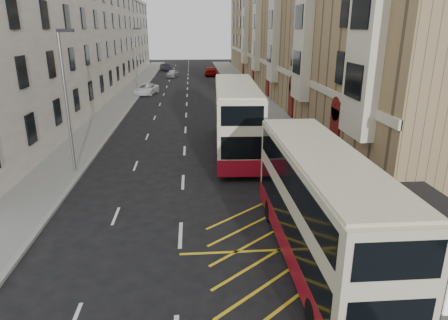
{
  "coord_description": "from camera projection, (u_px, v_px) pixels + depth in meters",
  "views": [
    {
      "loc": [
        0.63,
        -10.85,
        8.2
      ],
      "look_at": [
        2.07,
        7.13,
        2.19
      ],
      "focal_mm": 32.0,
      "sensor_mm": 36.0,
      "label": 1
    }
  ],
  "objects": [
    {
      "name": "pedestrian_mid",
      "position": [
        434.0,
        272.0,
        12.43
      ],
      "size": [
        0.96,
        0.87,
        1.61
      ],
      "primitive_type": "imported",
      "rotation": [
        0.0,
        0.0,
        0.4
      ],
      "color": "black",
      "rests_on": "pavement_right"
    },
    {
      "name": "pedestrian_far",
      "position": [
        336.0,
        214.0,
        16.2
      ],
      "size": [
        1.03,
        0.87,
        1.66
      ],
      "primitive_type": "imported",
      "rotation": [
        0.0,
        0.0,
        2.56
      ],
      "color": "black",
      "rests_on": "pavement_right"
    },
    {
      "name": "pedestrian_near",
      "position": [
        380.0,
        229.0,
        15.11
      ],
      "size": [
        0.6,
        0.4,
        1.61
      ],
      "primitive_type": "imported",
      "rotation": [
        0.0,
        0.0,
        3.17
      ],
      "color": "black",
      "rests_on": "pavement_right"
    },
    {
      "name": "terrace_left",
      "position": [
        84.0,
        41.0,
        52.76
      ],
      "size": [
        9.18,
        79.0,
        13.25
      ],
      "color": "beige",
      "rests_on": "ground"
    },
    {
      "name": "kerb_right",
      "position": [
        244.0,
        109.0,
        41.61
      ],
      "size": [
        0.25,
        120.0,
        0.15
      ],
      "primitive_type": "cube",
      "color": "gray",
      "rests_on": "ground"
    },
    {
      "name": "car_silver",
      "position": [
        172.0,
        73.0,
        68.87
      ],
      "size": [
        2.27,
        4.02,
        1.29
      ],
      "primitive_type": "imported",
      "rotation": [
        0.0,
        0.0,
        -0.21
      ],
      "color": "#A4A6AB",
      "rests_on": "ground"
    },
    {
      "name": "white_van",
      "position": [
        147.0,
        89.0,
        51.33
      ],
      "size": [
        3.13,
        5.14,
        1.33
      ],
      "primitive_type": "imported",
      "rotation": [
        0.0,
        0.0,
        -0.2
      ],
      "color": "silver",
      "rests_on": "ground"
    },
    {
      "name": "terrace_right",
      "position": [
        295.0,
        33.0,
        54.47
      ],
      "size": [
        10.75,
        79.0,
        15.25
      ],
      "color": "#957C56",
      "rests_on": "ground"
    },
    {
      "name": "street_lamp_near",
      "position": [
        67.0,
        95.0,
        22.21
      ],
      "size": [
        0.93,
        0.18,
        8.0
      ],
      "color": "slate",
      "rests_on": "pavement_left"
    },
    {
      "name": "litter_bin",
      "position": [
        435.0,
        294.0,
        11.84
      ],
      "size": [
        0.63,
        0.63,
        1.05
      ],
      "color": "black",
      "rests_on": "pavement_right"
    },
    {
      "name": "road_markings",
      "position": [
        187.0,
        90.0,
        55.36
      ],
      "size": [
        10.0,
        110.0,
        0.01
      ],
      "primitive_type": null,
      "color": "silver",
      "rests_on": "ground"
    },
    {
      "name": "car_red",
      "position": [
        211.0,
        71.0,
        71.41
      ],
      "size": [
        2.36,
        5.38,
        1.54
      ],
      "primitive_type": "imported",
      "rotation": [
        0.0,
        0.0,
        3.1
      ],
      "color": "#A70704",
      "rests_on": "ground"
    },
    {
      "name": "double_decker_rear",
      "position": [
        236.0,
        118.0,
        26.91
      ],
      "size": [
        3.34,
        11.89,
        4.69
      ],
      "rotation": [
        0.0,
        0.0,
        -0.06
      ],
      "color": "beige",
      "rests_on": "ground"
    },
    {
      "name": "kerb_left",
      "position": [
        127.0,
        111.0,
        40.7
      ],
      "size": [
        0.25,
        120.0,
        0.15
      ],
      "primitive_type": "cube",
      "color": "gray",
      "rests_on": "ground"
    },
    {
      "name": "pavement_left",
      "position": [
        112.0,
        111.0,
        40.58
      ],
      "size": [
        3.0,
        120.0,
        0.15
      ],
      "primitive_type": "cube",
      "color": "slate",
      "rests_on": "ground"
    },
    {
      "name": "bus_shelter",
      "position": [
        444.0,
        233.0,
        12.39
      ],
      "size": [
        1.65,
        4.25,
        2.7
      ],
      "color": "black",
      "rests_on": "pavement_right"
    },
    {
      "name": "double_decker_front",
      "position": [
        320.0,
        209.0,
        14.0
      ],
      "size": [
        2.49,
        10.64,
        4.24
      ],
      "rotation": [
        0.0,
        0.0,
        -0.0
      ],
      "color": "beige",
      "rests_on": "ground"
    },
    {
      "name": "pavement_right",
      "position": [
        263.0,
        109.0,
        41.76
      ],
      "size": [
        4.0,
        120.0,
        0.15
      ],
      "primitive_type": "cube",
      "color": "slate",
      "rests_on": "ground"
    },
    {
      "name": "car_dark",
      "position": [
        166.0,
        67.0,
        79.37
      ],
      "size": [
        2.59,
        4.36,
        1.36
      ],
      "primitive_type": "imported",
      "rotation": [
        0.0,
        0.0,
        0.3
      ],
      "color": "black",
      "rests_on": "ground"
    },
    {
      "name": "guard_railing",
      "position": [
        316.0,
        194.0,
        18.44
      ],
      "size": [
        0.06,
        6.56,
        1.01
      ],
      "color": "red",
      "rests_on": "pavement_right"
    },
    {
      "name": "ground",
      "position": [
        178.0,
        296.0,
        12.8
      ],
      "size": [
        200.0,
        200.0,
        0.0
      ],
      "primitive_type": "plane",
      "color": "black",
      "rests_on": "ground"
    },
    {
      "name": "street_lamp_far",
      "position": [
        136.0,
        57.0,
        50.58
      ],
      "size": [
        0.93,
        0.18,
        8.0
      ],
      "color": "slate",
      "rests_on": "pavement_left"
    }
  ]
}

